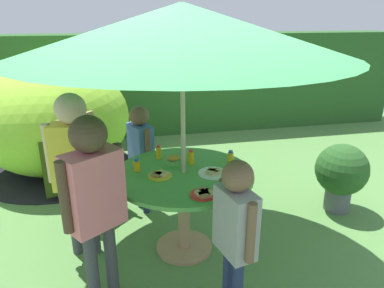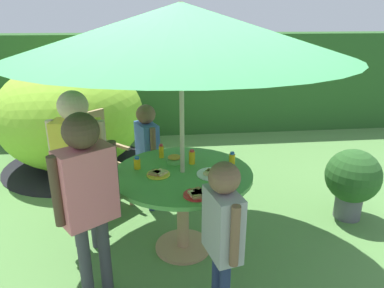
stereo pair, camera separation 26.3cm
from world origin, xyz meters
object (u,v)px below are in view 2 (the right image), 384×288
child_in_yellow_shirt (78,152)px  plate_mid_right (158,174)px  cup_near (236,176)px  wooden_chair (93,157)px  garden_table (183,189)px  snack_bowl (175,159)px  child_in_grey_shirt (223,224)px  child_in_blue_shirt (147,144)px  juice_bottle_far_right (232,158)px  dome_tent (72,116)px  plate_center_front (212,173)px  juice_bottle_far_left (192,157)px  child_in_pink_shirt (87,186)px  patio_umbrella (181,30)px  juice_bottle_near_right (161,151)px  potted_plant (352,179)px  juice_bottle_near_left (137,163)px  plate_front_edge (197,194)px

child_in_yellow_shirt → plate_mid_right: size_ratio=7.44×
cup_near → wooden_chair: bearing=140.5°
garden_table → snack_bowl: (-0.05, 0.20, 0.18)m
child_in_grey_shirt → plate_mid_right: (-0.38, 0.74, 0.02)m
child_in_blue_shirt → juice_bottle_far_right: (0.73, -0.62, 0.07)m
dome_tent → child_in_blue_shirt: bearing=-66.2°
garden_table → juice_bottle_far_right: bearing=15.2°
dome_tent → wooden_chair: bearing=-84.3°
plate_center_front → juice_bottle_far_left: 0.28m
plate_mid_right → child_in_pink_shirt: bearing=-137.8°
child_in_grey_shirt → juice_bottle_far_left: bearing=-7.9°
patio_umbrella → juice_bottle_far_right: 1.14m
child_in_yellow_shirt → wooden_chair: bearing=100.5°
garden_table → juice_bottle_far_right: (0.44, 0.12, 0.20)m
garden_table → child_in_blue_shirt: size_ratio=1.02×
child_in_pink_shirt → garden_table: bearing=0.0°
plate_center_front → juice_bottle_near_right: juice_bottle_near_right is taller
child_in_grey_shirt → juice_bottle_near_right: 1.17m
patio_umbrella → cup_near: (0.40, -0.19, -1.07)m
potted_plant → juice_bottle_far_right: juice_bottle_far_right is taller
juice_bottle_near_left → snack_bowl: bearing=15.3°
dome_tent → plate_front_edge: bearing=-75.3°
garden_table → potted_plant: bearing=10.7°
dome_tent → juice_bottle_near_right: dome_tent is taller
patio_umbrella → cup_near: bearing=-25.1°
wooden_chair → plate_center_front: size_ratio=4.22×
garden_table → wooden_chair: bearing=135.3°
wooden_chair → juice_bottle_near_left: wooden_chair is taller
patio_umbrella → child_in_blue_shirt: bearing=111.3°
potted_plant → juice_bottle_far_left: juice_bottle_far_left is taller
child_in_yellow_shirt → juice_bottle_far_right: (1.27, -0.01, -0.11)m
child_in_pink_shirt → child_in_grey_shirt: 0.92m
potted_plant → plate_mid_right: (-1.89, -0.36, 0.32)m
juice_bottle_near_right → juice_bottle_far_right: 0.63m
garden_table → juice_bottle_near_right: bearing=115.6°
snack_bowl → juice_bottle_near_left: bearing=-164.7°
plate_mid_right → cup_near: (0.59, -0.15, 0.02)m
child_in_grey_shirt → snack_bowl: size_ratio=8.38×
child_in_grey_shirt → plate_mid_right: size_ratio=6.08×
plate_mid_right → juice_bottle_near_left: (-0.17, 0.15, 0.04)m
child_in_blue_shirt → snack_bowl: 0.60m
wooden_chair → child_in_yellow_shirt: size_ratio=0.72×
child_in_blue_shirt → plate_center_front: (0.52, -0.82, 0.03)m
child_in_yellow_shirt → child_in_grey_shirt: (1.01, -0.91, -0.16)m
potted_plant → juice_bottle_far_right: size_ratio=6.80×
plate_center_front → juice_bottle_near_left: 0.62m
garden_table → child_in_pink_shirt: child_in_pink_shirt is taller
dome_tent → child_in_pink_shirt: (0.61, -2.47, 0.18)m
patio_umbrella → snack_bowl: size_ratio=18.13×
plate_mid_right → cup_near: size_ratio=2.91×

